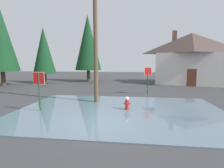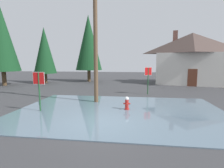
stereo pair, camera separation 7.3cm
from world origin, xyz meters
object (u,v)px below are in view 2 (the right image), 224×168
stop_sign_near (39,84)px  pine_tree_mid_left (45,51)px  fire_hydrant (127,104)px  utility_pole (96,38)px  stop_sign_far (148,75)px  house (191,58)px  pine_tree_tall_left (89,43)px  pine_tree_short_left (1,37)px

stop_sign_near → pine_tree_mid_left: (-6.43, 12.73, 2.63)m
fire_hydrant → utility_pole: size_ratio=0.09×
stop_sign_far → utility_pole: bearing=-136.7°
utility_pole → stop_sign_far: size_ratio=3.59×
pine_tree_mid_left → house: bearing=5.1°
stop_sign_near → pine_tree_mid_left: bearing=116.8°
fire_hydrant → house: 15.64m
utility_pole → house: bearing=50.6°
stop_sign_near → utility_pole: size_ratio=0.27×
stop_sign_near → fire_hydrant: bearing=11.4°
pine_tree_tall_left → pine_tree_mid_left: pine_tree_tall_left is taller
fire_hydrant → pine_tree_mid_left: bearing=133.8°
fire_hydrant → stop_sign_far: (1.56, 5.23, 1.27)m
stop_sign_near → fire_hydrant: stop_sign_near is taller
stop_sign_far → house: (5.90, 8.20, 1.65)m
utility_pole → pine_tree_tall_left: (-3.88, 12.65, 1.03)m
stop_sign_far → pine_tree_mid_left: bearing=153.1°
house → fire_hydrant: bearing=-119.0°
pine_tree_mid_left → pine_tree_short_left: pine_tree_short_left is taller
pine_tree_short_left → house: bearing=11.7°
fire_hydrant → pine_tree_short_left: (-14.94, 8.78, 5.23)m
pine_tree_mid_left → stop_sign_near: bearing=-63.2°
house → pine_tree_tall_left: bearing=176.2°
stop_sign_near → stop_sign_far: stop_sign_far is taller
stop_sign_near → pine_tree_tall_left: size_ratio=0.25×
fire_hydrant → pine_tree_tall_left: 16.36m
house → pine_tree_tall_left: size_ratio=1.06×
stop_sign_far → pine_tree_short_left: (-16.50, 3.55, 3.96)m
utility_pole → stop_sign_far: 5.85m
pine_tree_tall_left → house: bearing=-3.8°
stop_sign_near → fire_hydrant: size_ratio=2.82×
stop_sign_far → house: 10.24m
utility_pole → fire_hydrant: bearing=-37.2°
utility_pole → stop_sign_near: bearing=-134.9°
stop_sign_far → fire_hydrant: bearing=-106.6°
house → pine_tree_short_left: pine_tree_short_left is taller
house → pine_tree_tall_left: (-13.55, 0.90, 2.10)m
house → pine_tree_short_left: size_ratio=1.02×
stop_sign_near → pine_tree_short_left: pine_tree_short_left is taller
stop_sign_near → pine_tree_tall_left: (-1.23, 15.31, 3.81)m
pine_tree_mid_left → pine_tree_short_left: 4.91m
stop_sign_near → pine_tree_mid_left: size_ratio=0.31×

